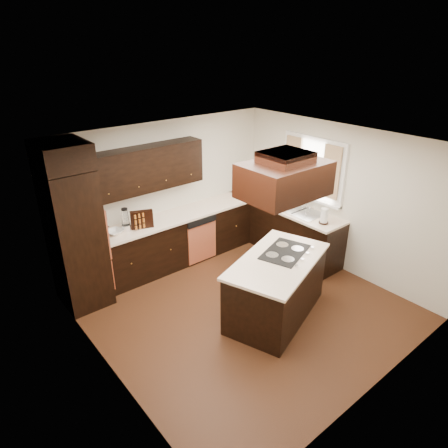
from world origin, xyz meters
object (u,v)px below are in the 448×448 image
(oven_column, at_px, (76,239))
(spice_rack, at_px, (142,219))
(range_hood, at_px, (284,179))
(island, at_px, (276,289))

(oven_column, height_order, spice_rack, oven_column)
(oven_column, relative_size, range_hood, 2.02)
(range_hood, distance_m, spice_rack, 2.64)
(oven_column, relative_size, spice_rack, 5.94)
(island, relative_size, range_hood, 1.55)
(island, xyz_separation_m, range_hood, (-0.15, -0.15, 1.72))
(oven_column, xyz_separation_m, island, (2.02, -2.11, -0.62))
(oven_column, height_order, island, oven_column)
(oven_column, bearing_deg, spice_rack, 0.33)
(spice_rack, bearing_deg, oven_column, -158.35)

